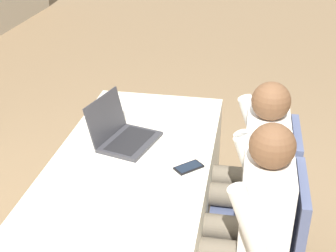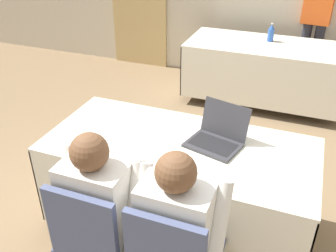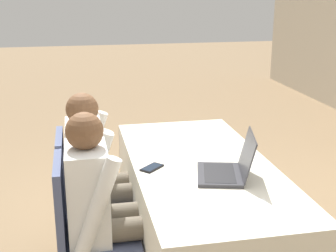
# 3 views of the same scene
# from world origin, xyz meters

# --- Properties ---
(conference_table_near) EXTENTS (1.81, 0.84, 0.74)m
(conference_table_near) POSITION_xyz_m (0.00, 0.00, 0.57)
(conference_table_near) COLOR silver
(conference_table_near) RESTS_ON ground_plane
(laptop) EXTENTS (0.40, 0.38, 0.25)m
(laptop) POSITION_xyz_m (0.23, 0.09, 0.79)
(laptop) COLOR #333338
(laptop) RESTS_ON conference_table_near
(cell_phone) EXTENTS (0.16, 0.16, 0.01)m
(cell_phone) POSITION_xyz_m (0.03, -0.31, 0.75)
(cell_phone) COLOR black
(cell_phone) RESTS_ON conference_table_near
(paper_beside_laptop) EXTENTS (0.29, 0.35, 0.00)m
(paper_beside_laptop) POSITION_xyz_m (-0.63, -0.23, 0.74)
(paper_beside_laptop) COLOR white
(paper_beside_laptop) RESTS_ON conference_table_near
(paper_centre_table) EXTENTS (0.21, 0.30, 0.00)m
(paper_centre_table) POSITION_xyz_m (-0.37, 0.14, 0.74)
(paper_centre_table) COLOR white
(paper_centre_table) RESTS_ON conference_table_near
(paper_left_edge) EXTENTS (0.22, 0.31, 0.00)m
(paper_left_edge) POSITION_xyz_m (0.66, 0.04, 0.74)
(paper_left_edge) COLOR white
(paper_left_edge) RESTS_ON conference_table_near
(chair_near_left) EXTENTS (0.44, 0.44, 0.90)m
(chair_near_left) POSITION_xyz_m (-0.23, -0.73, 0.50)
(chair_near_left) COLOR tan
(chair_near_left) RESTS_ON ground_plane
(chair_near_right) EXTENTS (0.44, 0.44, 0.90)m
(chair_near_right) POSITION_xyz_m (0.23, -0.73, 0.50)
(chair_near_right) COLOR tan
(chair_near_right) RESTS_ON ground_plane
(person_checkered_shirt) EXTENTS (0.50, 0.52, 1.16)m
(person_checkered_shirt) POSITION_xyz_m (-0.23, -0.62, 0.66)
(person_checkered_shirt) COLOR #665B4C
(person_checkered_shirt) RESTS_ON ground_plane
(person_white_shirt) EXTENTS (0.50, 0.52, 1.16)m
(person_white_shirt) POSITION_xyz_m (0.23, -0.62, 0.66)
(person_white_shirt) COLOR #665B4C
(person_white_shirt) RESTS_ON ground_plane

